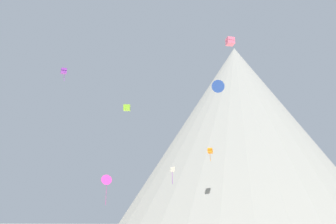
{
  "coord_description": "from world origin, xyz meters",
  "views": [
    {
      "loc": [
        6.72,
        -32.18,
        2.61
      ],
      "look_at": [
        -3.83,
        44.67,
        24.68
      ],
      "focal_mm": 40.53,
      "sensor_mm": 36.0,
      "label": 1
    }
  ],
  "objects_px": {
    "kite_violet_high": "(64,71)",
    "kite_white_low": "(173,171)",
    "kite_magenta_low": "(106,180)",
    "kite_blue_mid": "(218,86)",
    "kite_orange_mid": "(210,151)",
    "kite_rainbow_high": "(230,41)",
    "kite_lime_mid": "(127,108)",
    "rock_massif": "(239,135)"
  },
  "relations": [
    {
      "from": "kite_magenta_low",
      "to": "kite_blue_mid",
      "type": "distance_m",
      "value": 39.32
    },
    {
      "from": "kite_white_low",
      "to": "kite_lime_mid",
      "type": "relative_size",
      "value": 2.5
    },
    {
      "from": "rock_massif",
      "to": "kite_blue_mid",
      "type": "relative_size",
      "value": 50.12
    },
    {
      "from": "kite_lime_mid",
      "to": "kite_orange_mid",
      "type": "bearing_deg",
      "value": 51.29
    },
    {
      "from": "kite_rainbow_high",
      "to": "kite_white_low",
      "type": "height_order",
      "value": "kite_rainbow_high"
    },
    {
      "from": "kite_magenta_low",
      "to": "kite_blue_mid",
      "type": "bearing_deg",
      "value": 105.39
    },
    {
      "from": "rock_massif",
      "to": "kite_orange_mid",
      "type": "bearing_deg",
      "value": -104.22
    },
    {
      "from": "kite_magenta_low",
      "to": "kite_rainbow_high",
      "type": "distance_m",
      "value": 41.94
    },
    {
      "from": "kite_orange_mid",
      "to": "kite_white_low",
      "type": "height_order",
      "value": "kite_orange_mid"
    },
    {
      "from": "kite_violet_high",
      "to": "kite_orange_mid",
      "type": "bearing_deg",
      "value": -0.52
    },
    {
      "from": "kite_blue_mid",
      "to": "kite_magenta_low",
      "type": "bearing_deg",
      "value": -49.1
    },
    {
      "from": "kite_orange_mid",
      "to": "kite_rainbow_high",
      "type": "relative_size",
      "value": 1.74
    },
    {
      "from": "rock_massif",
      "to": "kite_violet_high",
      "type": "distance_m",
      "value": 59.26
    },
    {
      "from": "rock_massif",
      "to": "kite_orange_mid",
      "type": "height_order",
      "value": "rock_massif"
    },
    {
      "from": "rock_massif",
      "to": "kite_orange_mid",
      "type": "relative_size",
      "value": 35.66
    },
    {
      "from": "kite_magenta_low",
      "to": "kite_violet_high",
      "type": "relative_size",
      "value": 2.53
    },
    {
      "from": "kite_blue_mid",
      "to": "kite_orange_mid",
      "type": "bearing_deg",
      "value": -86.39
    },
    {
      "from": "rock_massif",
      "to": "kite_rainbow_high",
      "type": "xyz_separation_m",
      "value": [
        -3.56,
        -52.91,
        4.36
      ]
    },
    {
      "from": "kite_white_low",
      "to": "kite_rainbow_high",
      "type": "bearing_deg",
      "value": 147.92
    },
    {
      "from": "kite_magenta_low",
      "to": "kite_violet_high",
      "type": "bearing_deg",
      "value": 54.51
    },
    {
      "from": "kite_magenta_low",
      "to": "kite_blue_mid",
      "type": "height_order",
      "value": "kite_blue_mid"
    },
    {
      "from": "kite_magenta_low",
      "to": "kite_blue_mid",
      "type": "xyz_separation_m",
      "value": [
        25.31,
        -28.04,
        10.93
      ]
    },
    {
      "from": "rock_massif",
      "to": "kite_white_low",
      "type": "height_order",
      "value": "rock_massif"
    },
    {
      "from": "kite_violet_high",
      "to": "kite_blue_mid",
      "type": "xyz_separation_m",
      "value": [
        28.39,
        -8.18,
        -7.31
      ]
    },
    {
      "from": "kite_magenta_low",
      "to": "kite_rainbow_high",
      "type": "height_order",
      "value": "kite_rainbow_high"
    },
    {
      "from": "kite_orange_mid",
      "to": "kite_white_low",
      "type": "distance_m",
      "value": 14.43
    },
    {
      "from": "kite_rainbow_high",
      "to": "kite_lime_mid",
      "type": "height_order",
      "value": "kite_rainbow_high"
    },
    {
      "from": "kite_blue_mid",
      "to": "kite_lime_mid",
      "type": "distance_m",
      "value": 15.64
    },
    {
      "from": "rock_massif",
      "to": "kite_rainbow_high",
      "type": "relative_size",
      "value": 62.09
    },
    {
      "from": "kite_magenta_low",
      "to": "kite_orange_mid",
      "type": "xyz_separation_m",
      "value": [
        23.21,
        -2.89,
        5.54
      ]
    },
    {
      "from": "kite_violet_high",
      "to": "kite_rainbow_high",
      "type": "xyz_separation_m",
      "value": [
        30.67,
        -4.61,
        1.73
      ]
    },
    {
      "from": "kite_blue_mid",
      "to": "kite_lime_mid",
      "type": "height_order",
      "value": "kite_blue_mid"
    },
    {
      "from": "kite_orange_mid",
      "to": "kite_rainbow_high",
      "type": "bearing_deg",
      "value": -67.69
    },
    {
      "from": "kite_magenta_low",
      "to": "kite_orange_mid",
      "type": "bearing_deg",
      "value": 146.2
    },
    {
      "from": "kite_orange_mid",
      "to": "kite_magenta_low",
      "type": "bearing_deg",
      "value": -176.31
    },
    {
      "from": "kite_white_low",
      "to": "kite_lime_mid",
      "type": "xyz_separation_m",
      "value": [
        -6.37,
        -9.56,
        9.4
      ]
    },
    {
      "from": "kite_blue_mid",
      "to": "kite_rainbow_high",
      "type": "bearing_deg",
      "value": -123.73
    },
    {
      "from": "kite_violet_high",
      "to": "kite_lime_mid",
      "type": "xyz_separation_m",
      "value": [
        13.36,
        -4.18,
        -8.91
      ]
    },
    {
      "from": "kite_orange_mid",
      "to": "kite_lime_mid",
      "type": "relative_size",
      "value": 2.25
    },
    {
      "from": "kite_violet_high",
      "to": "kite_white_low",
      "type": "bearing_deg",
      "value": -18.09
    },
    {
      "from": "kite_lime_mid",
      "to": "kite_violet_high",
      "type": "bearing_deg",
      "value": 155.37
    },
    {
      "from": "kite_violet_high",
      "to": "kite_lime_mid",
      "type": "distance_m",
      "value": 16.59
    }
  ]
}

